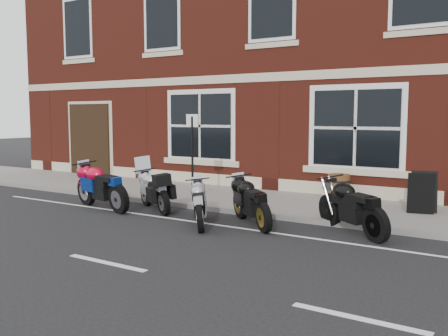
{
  "coord_description": "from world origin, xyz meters",
  "views": [
    {
      "loc": [
        5.65,
        -8.43,
        2.3
      ],
      "look_at": [
        -0.75,
        1.6,
        1.04
      ],
      "focal_mm": 40.0,
      "sensor_mm": 36.0,
      "label": 1
    }
  ],
  "objects": [
    {
      "name": "ground",
      "position": [
        0.0,
        0.0,
        0.0
      ],
      "size": [
        80.0,
        80.0,
        0.0
      ],
      "primitive_type": "plane",
      "color": "black",
      "rests_on": "ground"
    },
    {
      "name": "moto_sport_black",
      "position": [
        0.57,
        0.62,
        0.53
      ],
      "size": [
        1.64,
        1.43,
        0.92
      ],
      "rotation": [
        0.0,
        0.0,
        0.86
      ],
      "color": "black",
      "rests_on": "ground"
    },
    {
      "name": "moto_naked_black",
      "position": [
        2.58,
        1.03,
        0.56
      ],
      "size": [
        1.82,
        1.41,
        0.98
      ],
      "rotation": [
        0.0,
        0.0,
        0.93
      ],
      "color": "black",
      "rests_on": "ground"
    },
    {
      "name": "barrel_planter",
      "position": [
        1.26,
        3.99,
        0.45
      ],
      "size": [
        0.6,
        0.6,
        0.66
      ],
      "color": "#563517",
      "rests_on": "sidewalk"
    },
    {
      "name": "parking_sign",
      "position": [
        -1.9,
        1.89,
        1.4
      ],
      "size": [
        0.31,
        0.11,
        2.21
      ],
      "rotation": [
        0.0,
        0.0,
        0.29
      ],
      "color": "black",
      "rests_on": "sidewalk"
    },
    {
      "name": "a_board_sign",
      "position": [
        3.47,
        3.2,
        0.59
      ],
      "size": [
        0.64,
        0.5,
        0.94
      ],
      "primitive_type": null,
      "rotation": [
        0.0,
        0.0,
        0.24
      ],
      "color": "black",
      "rests_on": "sidewalk"
    },
    {
      "name": "moto_sport_silver",
      "position": [
        -0.32,
        0.05,
        0.49
      ],
      "size": [
        1.17,
        1.61,
        0.85
      ],
      "rotation": [
        0.0,
        0.0,
        0.61
      ],
      "color": "black",
      "rests_on": "ground"
    },
    {
      "name": "moto_sport_red",
      "position": [
        -3.46,
        0.23,
        0.59
      ],
      "size": [
        2.25,
        0.72,
        1.03
      ],
      "rotation": [
        0.0,
        0.0,
        1.32
      ],
      "color": "black",
      "rests_on": "ground"
    },
    {
      "name": "kerb",
      "position": [
        0.0,
        1.42,
        0.06
      ],
      "size": [
        30.0,
        0.16,
        0.12
      ],
      "primitive_type": "cube",
      "color": "slate",
      "rests_on": "ground"
    },
    {
      "name": "sidewalk",
      "position": [
        0.0,
        3.0,
        0.06
      ],
      "size": [
        30.0,
        3.0,
        0.12
      ],
      "primitive_type": "cube",
      "color": "slate",
      "rests_on": "ground"
    },
    {
      "name": "moto_touring_silver",
      "position": [
        -2.25,
        0.8,
        0.52
      ],
      "size": [
        1.72,
        1.12,
        1.28
      ],
      "rotation": [
        0.0,
        0.0,
        1.02
      ],
      "color": "black",
      "rests_on": "ground"
    },
    {
      "name": "pub_building",
      "position": [
        0.0,
        10.5,
        6.0
      ],
      "size": [
        24.0,
        12.0,
        12.0
      ],
      "primitive_type": "cube",
      "color": "maroon",
      "rests_on": "ground"
    }
  ]
}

